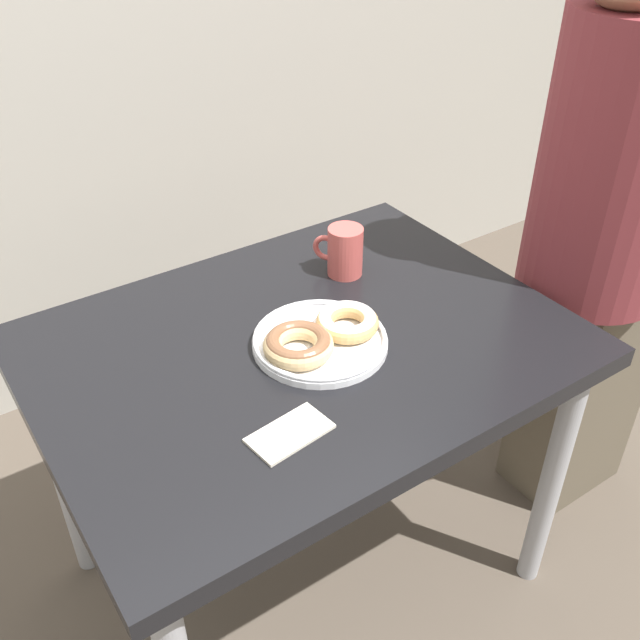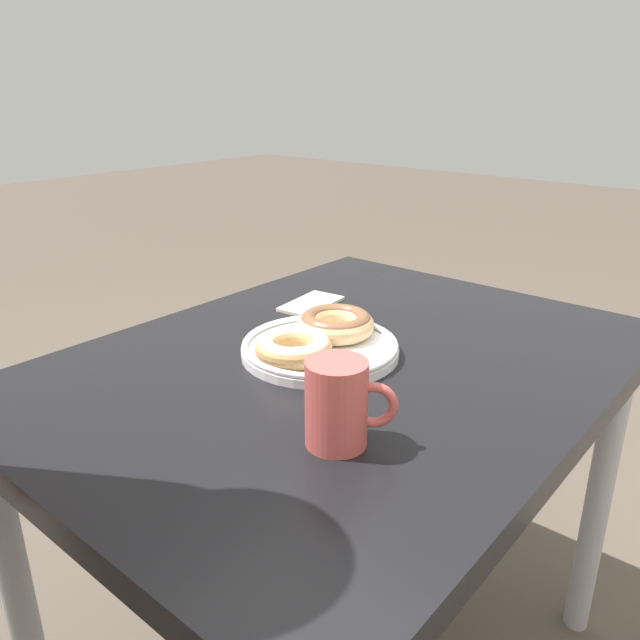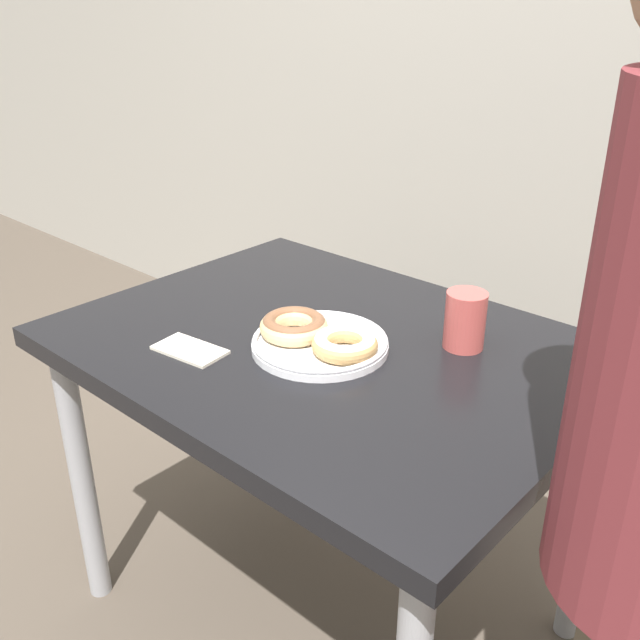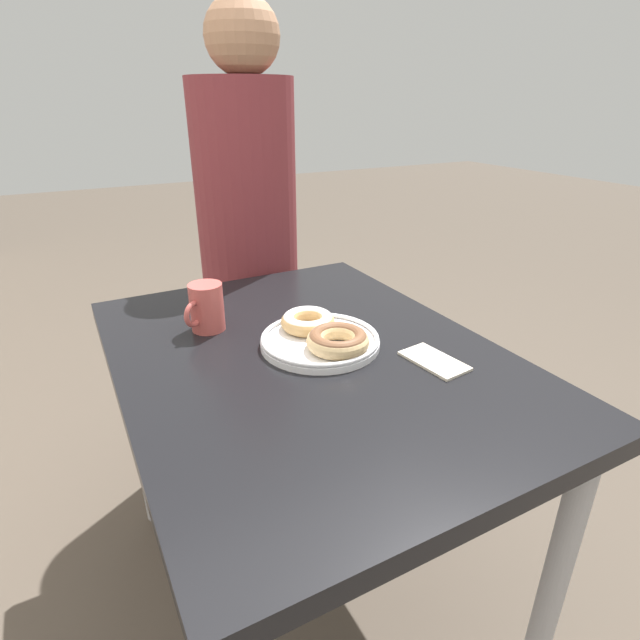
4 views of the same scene
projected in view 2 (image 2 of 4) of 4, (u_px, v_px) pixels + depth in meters
The scene contains 4 objects.
dining_table at pixel (343, 403), 1.04m from camera, with size 1.00×0.76×0.70m.
donut_plate at pixel (319, 340), 1.01m from camera, with size 0.29×0.26×0.05m.
coffee_mug at pixel (339, 403), 0.75m from camera, with size 0.09×0.10×0.11m.
napkin at pixel (311, 304), 1.24m from camera, with size 0.14×0.09×0.01m.
Camera 2 is at (0.73, 0.67, 1.12)m, focal length 35.00 mm.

